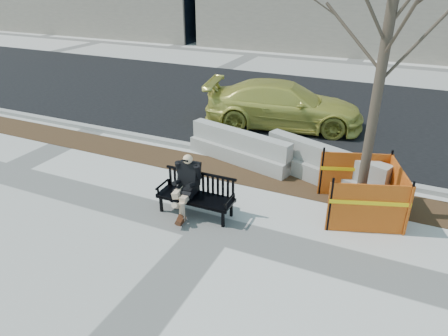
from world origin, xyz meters
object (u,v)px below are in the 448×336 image
at_px(jersey_barrier_right, 322,181).
at_px(tree_fence, 357,212).
at_px(seated_man, 188,210).
at_px(jersey_barrier_left, 239,161).
at_px(sedan, 282,126).
at_px(bench, 196,214).

bearing_deg(jersey_barrier_right, tree_fence, -27.46).
distance_m(seated_man, jersey_barrier_left, 2.88).
relative_size(sedan, jersey_barrier_left, 1.66).
height_order(sedan, jersey_barrier_left, sedan).
xyz_separation_m(bench, jersey_barrier_right, (2.18, 2.69, 0.00)).
bearing_deg(bench, sedan, 88.59).
bearing_deg(jersey_barrier_left, jersey_barrier_right, 8.51).
height_order(bench, jersey_barrier_left, bench).
relative_size(seated_man, tree_fence, 0.22).
bearing_deg(tree_fence, sedan, 124.25).
distance_m(tree_fence, sedan, 5.62).
bearing_deg(sedan, seated_man, 165.43).
height_order(sedan, jersey_barrier_right, sedan).
bearing_deg(seated_man, bench, -11.34).
xyz_separation_m(sedan, jersey_barrier_right, (2.12, -3.48, 0.00)).
xyz_separation_m(seated_man, sedan, (0.29, 6.13, 0.00)).
bearing_deg(sedan, jersey_barrier_right, -160.52).
distance_m(bench, tree_fence, 3.56).
xyz_separation_m(bench, sedan, (0.06, 6.18, 0.00)).
xyz_separation_m(seated_man, jersey_barrier_left, (0.04, 2.88, 0.00)).
relative_size(tree_fence, sedan, 1.15).
xyz_separation_m(bench, seated_man, (-0.23, 0.04, 0.00)).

